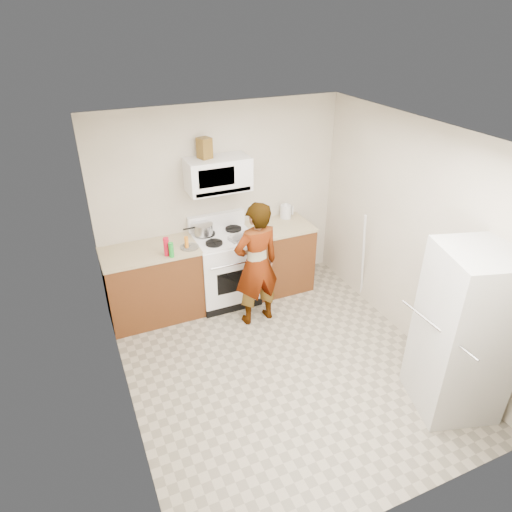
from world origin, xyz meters
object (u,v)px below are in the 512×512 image
gas_range (225,267)px  person (256,265)px  fridge (465,333)px  kettle (286,211)px  saucepan (203,229)px  microwave (218,174)px

gas_range → person: (0.19, -0.59, 0.30)m
fridge → kettle: size_ratio=9.44×
gas_range → fridge: (1.39, -2.60, 0.36)m
kettle → saucepan: 1.19m
microwave → saucepan: bearing=180.0°
gas_range → fridge: bearing=-61.8°
microwave → person: microwave is taller
microwave → saucepan: 0.72m
saucepan → microwave: bearing=-0.0°
kettle → person: bearing=-145.5°
kettle → microwave: bearing=173.3°
gas_range → microwave: size_ratio=1.49×
microwave → fridge: bearing=-63.0°
kettle → saucepan: (-1.19, -0.07, -0.01)m
saucepan → kettle: bearing=3.2°
microwave → kettle: microwave is taller
gas_range → person: size_ratio=0.72×
gas_range → kettle: gas_range is taller
microwave → gas_range: bearing=-90.0°
microwave → fridge: 3.17m
gas_range → person: 0.69m
person → kettle: person is taller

